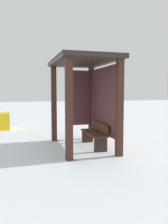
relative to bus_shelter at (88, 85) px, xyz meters
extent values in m
plane|color=white|center=(0.10, -0.20, -1.82)|extent=(60.00, 60.00, 0.00)
cube|color=#40221D|center=(-1.04, -0.84, -0.60)|extent=(0.16, 0.16, 2.43)
cube|color=#40221D|center=(1.24, -0.84, -0.60)|extent=(0.16, 0.16, 2.43)
cube|color=#40221D|center=(-1.04, 0.45, -0.60)|extent=(0.16, 0.16, 2.43)
cube|color=#40221D|center=(1.24, 0.45, -0.60)|extent=(0.16, 0.16, 2.43)
cube|color=#31251E|center=(0.10, -0.20, 0.67)|extent=(2.60, 1.61, 0.12)
cube|color=#502B2E|center=(0.10, 0.45, -0.41)|extent=(2.12, 0.08, 1.83)
cube|color=#40221D|center=(0.10, 0.43, -1.39)|extent=(2.12, 0.06, 0.08)
cube|color=#502B2E|center=(-1.04, 0.03, -0.41)|extent=(0.08, 0.71, 1.83)
cube|color=#50291B|center=(0.10, 0.15, -1.41)|extent=(1.43, 0.40, 0.03)
cube|color=#50291B|center=(0.10, 0.33, -1.22)|extent=(1.36, 0.04, 0.20)
cube|color=#31221E|center=(0.72, 0.15, -1.63)|extent=(0.12, 0.34, 0.39)
cube|color=#31221E|center=(-0.52, 0.15, -1.63)|extent=(0.12, 0.34, 0.39)
cube|color=yellow|center=(-3.86, -2.62, -1.46)|extent=(0.75, 0.62, 0.71)
camera|label=1|loc=(6.52, -2.01, -0.18)|focal=37.18mm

